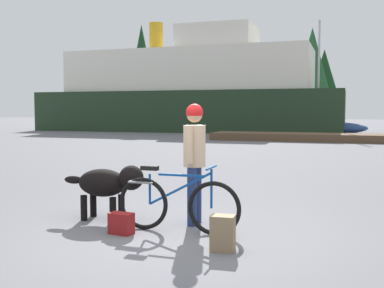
% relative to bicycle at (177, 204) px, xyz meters
% --- Properties ---
extents(ground_plane, '(160.00, 160.00, 0.00)m').
position_rel_bicycle_xyz_m(ground_plane, '(0.04, -0.25, -0.39)').
color(ground_plane, slate).
extents(bicycle, '(1.75, 0.44, 0.92)m').
position_rel_bicycle_xyz_m(bicycle, '(0.00, 0.00, 0.00)').
color(bicycle, black).
rests_on(bicycle, ground_plane).
extents(person_cyclist, '(0.32, 0.53, 1.75)m').
position_rel_bicycle_xyz_m(person_cyclist, '(0.08, 0.52, 0.66)').
color(person_cyclist, navy).
rests_on(person_cyclist, ground_plane).
extents(dog, '(1.33, 0.49, 0.85)m').
position_rel_bicycle_xyz_m(dog, '(-1.22, 0.33, 0.17)').
color(dog, black).
rests_on(dog, ground_plane).
extents(backpack, '(0.29, 0.22, 0.42)m').
position_rel_bicycle_xyz_m(backpack, '(0.80, -0.60, -0.18)').
color(backpack, '#8C7251').
rests_on(backpack, ground_plane).
extents(handbag_pannier, '(0.34, 0.22, 0.28)m').
position_rel_bicycle_xyz_m(handbag_pannier, '(-0.68, -0.31, -0.25)').
color(handbag_pannier, maroon).
rests_on(handbag_pannier, ground_plane).
extents(ferry_boat, '(23.64, 7.64, 8.66)m').
position_rel_bicycle_xyz_m(ferry_boat, '(-9.79, 29.22, 2.65)').
color(ferry_boat, '#1E331E').
rests_on(ferry_boat, ground_plane).
extents(sailboat_moored, '(6.43, 1.80, 7.63)m').
position_rel_bicycle_xyz_m(sailboat_moored, '(0.20, 26.52, 0.11)').
color(sailboat_moored, navy).
rests_on(sailboat_moored, ground_plane).
extents(pine_tree_far_left, '(3.80, 3.80, 11.92)m').
position_rel_bicycle_xyz_m(pine_tree_far_left, '(-21.74, 45.88, 6.73)').
color(pine_tree_far_left, '#4C331E').
rests_on(pine_tree_far_left, ground_plane).
extents(pine_tree_center, '(4.16, 4.16, 10.81)m').
position_rel_bicycle_xyz_m(pine_tree_center, '(-1.84, 48.01, 6.63)').
color(pine_tree_center, '#4C331E').
rests_on(pine_tree_center, ground_plane).
extents(pine_tree_mid_back, '(3.71, 3.71, 9.08)m').
position_rel_bicycle_xyz_m(pine_tree_mid_back, '(-0.81, 53.91, 5.62)').
color(pine_tree_mid_back, '#4C331E').
rests_on(pine_tree_mid_back, ground_plane).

